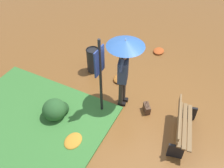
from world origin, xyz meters
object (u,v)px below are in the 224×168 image
Objects in this scene: person_with_umbrella at (124,57)px; trash_bin at (93,60)px; handbag at (147,108)px; park_bench at (183,126)px; info_sign_post at (100,70)px.

trash_bin is at bearing 60.70° from person_with_umbrella.
trash_bin is (0.88, 2.19, 0.29)m from handbag.
park_bench is at bearing -111.23° from trash_bin.
person_with_umbrella is 0.89× the size of info_sign_post.
person_with_umbrella is 0.71m from info_sign_post.
info_sign_post is 2.41m from park_bench.
trash_bin is (0.80, 1.43, -1.13)m from person_with_umbrella.
person_with_umbrella reaches higher than trash_bin.
person_with_umbrella is 1.99m from trash_bin.
handbag is at bearing -65.58° from info_sign_post.
person_with_umbrella is 1.62m from handbag.
park_bench is at bearing -86.30° from info_sign_post.
person_with_umbrella is at bearing 84.12° from handbag.
park_bench is at bearing -109.83° from handbag.
info_sign_post is 6.22× the size of handbag.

